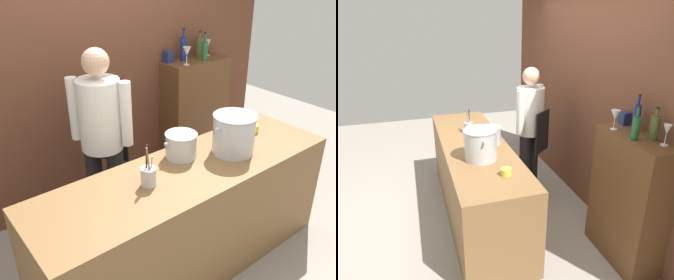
# 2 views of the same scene
# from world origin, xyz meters

# --- Properties ---
(ground_plane) EXTENTS (8.00, 8.00, 0.00)m
(ground_plane) POSITION_xyz_m (0.00, 0.00, 0.00)
(ground_plane) COLOR gray
(brick_back_panel) EXTENTS (4.40, 0.10, 3.00)m
(brick_back_panel) POSITION_xyz_m (0.00, 1.40, 1.50)
(brick_back_panel) COLOR brown
(brick_back_panel) RESTS_ON ground_plane
(prep_counter) EXTENTS (2.39, 0.70, 0.90)m
(prep_counter) POSITION_xyz_m (0.00, 0.00, 0.45)
(prep_counter) COLOR brown
(prep_counter) RESTS_ON ground_plane
(bar_cabinet) EXTENTS (0.76, 0.32, 1.26)m
(bar_cabinet) POSITION_xyz_m (1.14, 1.19, 0.63)
(bar_cabinet) COLOR brown
(bar_cabinet) RESTS_ON ground_plane
(chef) EXTENTS (0.42, 0.45, 1.66)m
(chef) POSITION_xyz_m (-0.27, 0.77, 0.96)
(chef) COLOR black
(chef) RESTS_ON ground_plane
(stockpot_large) EXTENTS (0.39, 0.33, 0.30)m
(stockpot_large) POSITION_xyz_m (0.41, -0.02, 1.05)
(stockpot_large) COLOR #B7BABF
(stockpot_large) RESTS_ON prep_counter
(stockpot_small) EXTENTS (0.30, 0.24, 0.19)m
(stockpot_small) POSITION_xyz_m (0.05, 0.17, 1.00)
(stockpot_small) COLOR #B7BABF
(stockpot_small) RESTS_ON prep_counter
(utensil_crock) EXTENTS (0.10, 0.10, 0.29)m
(utensil_crock) POSITION_xyz_m (-0.36, 0.01, 0.97)
(utensil_crock) COLOR #B7BABF
(utensil_crock) RESTS_ON prep_counter
(butter_jar) EXTENTS (0.10, 0.10, 0.07)m
(butter_jar) POSITION_xyz_m (0.82, 0.12, 0.93)
(butter_jar) COLOR yellow
(butter_jar) RESTS_ON prep_counter
(wine_bottle_cobalt) EXTENTS (0.06, 0.06, 0.33)m
(wine_bottle_cobalt) POSITION_xyz_m (1.00, 1.25, 1.39)
(wine_bottle_cobalt) COLOR navy
(wine_bottle_cobalt) RESTS_ON bar_cabinet
(wine_bottle_green) EXTENTS (0.06, 0.06, 0.29)m
(wine_bottle_green) POSITION_xyz_m (1.18, 1.11, 1.37)
(wine_bottle_green) COLOR #1E592D
(wine_bottle_green) RESTS_ON bar_cabinet
(wine_bottle_olive) EXTENTS (0.08, 0.08, 0.28)m
(wine_bottle_olive) POSITION_xyz_m (1.23, 1.25, 1.37)
(wine_bottle_olive) COLOR #475123
(wine_bottle_olive) RESTS_ON bar_cabinet
(wine_glass_short) EXTENTS (0.06, 0.06, 0.17)m
(wine_glass_short) POSITION_xyz_m (1.36, 1.25, 1.39)
(wine_glass_short) COLOR silver
(wine_glass_short) RESTS_ON bar_cabinet
(wine_glass_tall) EXTENTS (0.08, 0.08, 0.18)m
(wine_glass_tall) POSITION_xyz_m (0.92, 1.10, 1.39)
(wine_glass_tall) COLOR silver
(wine_glass_tall) RESTS_ON bar_cabinet
(spice_tin_navy) EXTENTS (0.08, 0.08, 0.12)m
(spice_tin_navy) POSITION_xyz_m (0.82, 1.28, 1.32)
(spice_tin_navy) COLOR navy
(spice_tin_navy) RESTS_ON bar_cabinet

